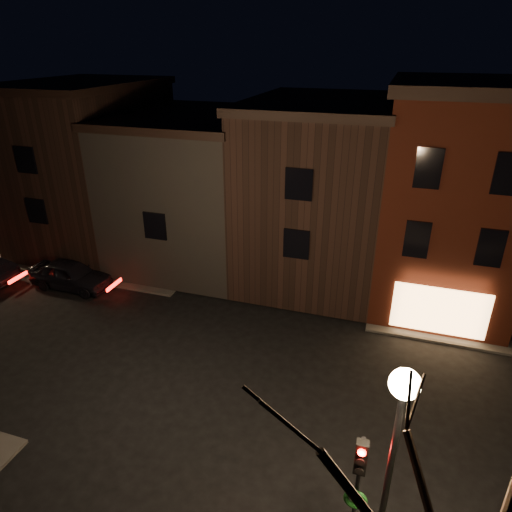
# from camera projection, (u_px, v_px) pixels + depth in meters

# --- Properties ---
(ground) EXTENTS (120.00, 120.00, 0.00)m
(ground) POSITION_uv_depth(u_px,v_px,m) (224.00, 378.00, 18.06)
(ground) COLOR black
(ground) RESTS_ON ground
(sidewalk_far_left) EXTENTS (30.00, 30.00, 0.12)m
(sidewalk_far_left) POSITION_uv_depth(u_px,v_px,m) (99.00, 190.00, 40.82)
(sidewalk_far_left) COLOR #2D2B28
(sidewalk_far_left) RESTS_ON ground
(corner_building) EXTENTS (6.50, 8.50, 10.50)m
(corner_building) POSITION_uv_depth(u_px,v_px,m) (451.00, 196.00, 21.67)
(corner_building) COLOR #47170C
(corner_building) RESTS_ON ground
(row_building_a) EXTENTS (7.30, 10.30, 9.40)m
(row_building_a) POSITION_uv_depth(u_px,v_px,m) (319.00, 189.00, 24.61)
(row_building_a) COLOR black
(row_building_a) RESTS_ON ground
(row_building_b) EXTENTS (7.80, 10.30, 8.40)m
(row_building_b) POSITION_uv_depth(u_px,v_px,m) (197.00, 186.00, 26.85)
(row_building_b) COLOR black
(row_building_b) RESTS_ON ground
(row_building_c) EXTENTS (7.30, 10.30, 9.90)m
(row_building_c) POSITION_uv_depth(u_px,v_px,m) (90.00, 165.00, 28.55)
(row_building_c) COLOR black
(row_building_c) RESTS_ON ground
(street_lamp_near) EXTENTS (0.60, 0.60, 6.48)m
(street_lamp_near) POSITION_uv_depth(u_px,v_px,m) (397.00, 429.00, 8.95)
(street_lamp_near) COLOR black
(street_lamp_near) RESTS_ON sidewalk_near_right
(traffic_signal) EXTENTS (0.58, 0.38, 4.05)m
(traffic_signal) POSITION_uv_depth(u_px,v_px,m) (358.00, 483.00, 10.56)
(traffic_signal) COLOR black
(traffic_signal) RESTS_ON sidewalk_near_right
(parked_car_a) EXTENTS (4.49, 1.87, 1.52)m
(parked_car_a) POSITION_uv_depth(u_px,v_px,m) (71.00, 275.00, 24.39)
(parked_car_a) COLOR black
(parked_car_a) RESTS_ON ground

